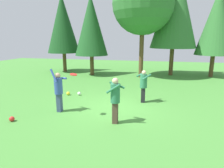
# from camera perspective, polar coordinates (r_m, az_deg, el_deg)

# --- Properties ---
(ground_plane) EXTENTS (40.00, 40.00, 0.00)m
(ground_plane) POSITION_cam_1_polar(r_m,az_deg,el_deg) (8.86, 0.17, -6.95)
(ground_plane) COLOR #478C38
(person_thrower) EXTENTS (0.64, 0.64, 1.86)m
(person_thrower) POSITION_cam_1_polar(r_m,az_deg,el_deg) (8.41, -15.46, -1.35)
(person_thrower) COLOR #38476B
(person_thrower) RESTS_ON ground_plane
(person_catcher) EXTENTS (0.61, 0.55, 1.70)m
(person_catcher) POSITION_cam_1_polar(r_m,az_deg,el_deg) (6.97, 0.96, -3.79)
(person_catcher) COLOR #4C382D
(person_catcher) RESTS_ON ground_plane
(person_bystander) EXTENTS (0.72, 0.72, 1.59)m
(person_bystander) POSITION_cam_1_polar(r_m,az_deg,el_deg) (9.46, 9.25, 0.10)
(person_bystander) COLOR black
(person_bystander) RESTS_ON ground_plane
(frisbee) EXTENTS (0.35, 0.35, 0.07)m
(frisbee) POSITION_cam_1_polar(r_m,az_deg,el_deg) (7.51, -11.28, 2.77)
(frisbee) COLOR red
(ball_yellow) EXTENTS (0.20, 0.20, 0.20)m
(ball_yellow) POSITION_cam_1_polar(r_m,az_deg,el_deg) (11.01, -12.78, -2.72)
(ball_yellow) COLOR yellow
(ball_yellow) RESTS_ON ground_plane
(ball_white) EXTENTS (0.19, 0.19, 0.19)m
(ball_white) POSITION_cam_1_polar(r_m,az_deg,el_deg) (10.88, -9.66, -2.79)
(ball_white) COLOR white
(ball_white) RESTS_ON ground_plane
(ball_red) EXTENTS (0.19, 0.19, 0.19)m
(ball_red) POSITION_cam_1_polar(r_m,az_deg,el_deg) (8.32, -27.39, -9.12)
(ball_red) COLOR red
(ball_red) RESTS_ON ground_plane
(tree_left) EXTENTS (2.77, 2.77, 6.62)m
(tree_left) POSITION_cam_1_polar(r_m,az_deg,el_deg) (16.84, -6.18, 16.72)
(tree_left) COLOR brown
(tree_left) RESTS_ON ground_plane
(tree_right) EXTENTS (3.77, 3.77, 9.01)m
(tree_right) POSITION_cam_1_polar(r_m,az_deg,el_deg) (17.54, 18.08, 20.99)
(tree_right) COLOR brown
(tree_right) RESTS_ON ground_plane
(tree_center) EXTENTS (4.68, 4.68, 8.01)m
(tree_center) POSITION_cam_1_polar(r_m,az_deg,el_deg) (16.04, 9.10, 22.27)
(tree_center) COLOR brown
(tree_center) RESTS_ON ground_plane
(tree_far_left) EXTENTS (2.94, 2.94, 7.02)m
(tree_far_left) POSITION_cam_1_polar(r_m,az_deg,el_deg) (19.07, -14.34, 16.74)
(tree_far_left) COLOR brown
(tree_far_left) RESTS_ON ground_plane
(tree_far_right) EXTENTS (2.93, 2.93, 7.00)m
(tree_far_right) POSITION_cam_1_polar(r_m,az_deg,el_deg) (17.86, 28.47, 15.85)
(tree_far_right) COLOR brown
(tree_far_right) RESTS_ON ground_plane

